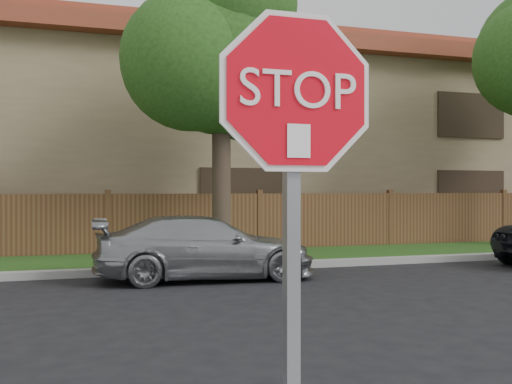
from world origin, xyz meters
name	(u,v)px	position (x,y,z in m)	size (l,w,h in m)	color
far_curb	(119,272)	(0.00, 8.15, 0.07)	(70.00, 0.30, 0.15)	gray
grass_strip	(113,263)	(0.00, 9.80, 0.06)	(70.00, 3.00, 0.12)	#1E4714
fence	(108,226)	(0.00, 11.40, 0.80)	(70.00, 0.12, 1.60)	#53311D
apartment_building	(97,136)	(0.00, 17.00, 3.53)	(35.20, 9.20, 7.20)	#8D7B57
tree_mid	(223,54)	(2.52, 9.57, 4.87)	(4.80, 3.90, 7.35)	#382B21
stop_sign	(295,164)	(-0.02, -1.48, 1.83)	(1.01, 0.13, 2.55)	gray
sedan_right	(205,248)	(1.52, 7.10, 0.61)	(1.70, 4.18, 1.21)	#999DA0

